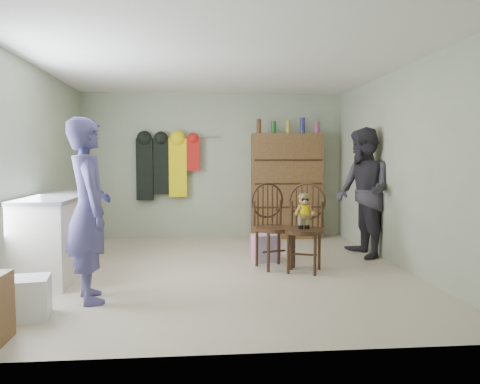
{
  "coord_description": "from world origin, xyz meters",
  "views": [
    {
      "loc": [
        -0.28,
        -5.68,
        1.37
      ],
      "look_at": [
        0.25,
        0.2,
        0.95
      ],
      "focal_mm": 35.0,
      "sensor_mm": 36.0,
      "label": 1
    }
  ],
  "objects": [
    {
      "name": "coat_rack",
      "position": [
        -0.83,
        2.38,
        1.25
      ],
      "size": [
        1.42,
        0.12,
        1.09
      ],
      "color": "#99999E",
      "rests_on": "ground"
    },
    {
      "name": "person_right",
      "position": [
        2.0,
        0.6,
        0.9
      ],
      "size": [
        0.74,
        0.92,
        1.81
      ],
      "primitive_type": "imported",
      "rotation": [
        0.0,
        0.0,
        -1.5
      ],
      "color": "#2D2B33",
      "rests_on": "ground"
    },
    {
      "name": "chair_far",
      "position": [
        0.64,
        0.11,
        0.57
      ],
      "size": [
        0.6,
        0.6,
        1.07
      ],
      "rotation": [
        0.0,
        0.0,
        0.32
      ],
      "color": "#321F11",
      "rests_on": "ground"
    },
    {
      "name": "dresser",
      "position": [
        1.25,
        2.3,
        0.91
      ],
      "size": [
        1.2,
        0.39,
        2.07
      ],
      "color": "brown",
      "rests_on": "ground"
    },
    {
      "name": "room_walls",
      "position": [
        0.0,
        0.53,
        1.58
      ],
      "size": [
        5.0,
        5.0,
        5.0
      ],
      "color": "#A6AF92",
      "rests_on": "ground"
    },
    {
      "name": "plastic_tub",
      "position": [
        -1.76,
        -1.58,
        0.17
      ],
      "size": [
        0.42,
        0.41,
        0.35
      ],
      "primitive_type": "cube",
      "rotation": [
        0.0,
        0.0,
        0.18
      ],
      "color": "white",
      "rests_on": "ground"
    },
    {
      "name": "person_left",
      "position": [
        -1.32,
        -1.12,
        0.88
      ],
      "size": [
        0.63,
        0.75,
        1.76
      ],
      "primitive_type": "imported",
      "rotation": [
        0.0,
        0.0,
        1.95
      ],
      "color": "#454279",
      "rests_on": "ground"
    },
    {
      "name": "counter",
      "position": [
        -1.95,
        0.0,
        0.47
      ],
      "size": [
        0.64,
        1.86,
        0.94
      ],
      "color": "silver",
      "rests_on": "ground"
    },
    {
      "name": "ground_plane",
      "position": [
        0.0,
        0.0,
        0.0
      ],
      "size": [
        5.0,
        5.0,
        0.0
      ],
      "primitive_type": "plane",
      "color": "beige",
      "rests_on": "ground"
    },
    {
      "name": "chair_front",
      "position": [
        1.01,
        -0.13,
        0.62
      ],
      "size": [
        0.63,
        0.63,
        1.08
      ],
      "rotation": [
        0.0,
        0.0,
        -0.41
      ],
      "color": "#321F11",
      "rests_on": "ground"
    },
    {
      "name": "striped_bag",
      "position": [
        0.62,
        0.45,
        0.18
      ],
      "size": [
        0.38,
        0.32,
        0.36
      ],
      "primitive_type": "cube",
      "rotation": [
        0.0,
        0.0,
        0.19
      ],
      "color": "pink",
      "rests_on": "ground"
    }
  ]
}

